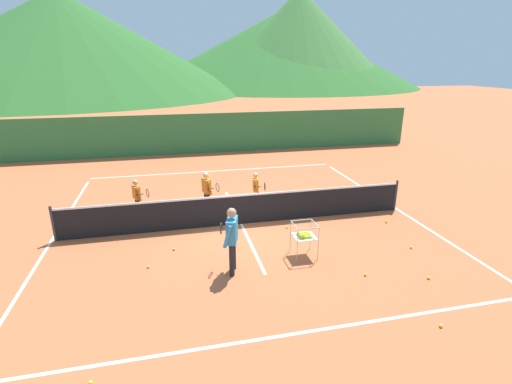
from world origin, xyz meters
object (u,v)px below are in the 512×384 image
(tennis_net, at_px, (241,209))
(student_0, at_px, (137,195))
(tennis_ball_8, at_px, (411,247))
(ball_cart, at_px, (304,235))
(tennis_ball_2, at_px, (441,326))
(tennis_ball_1, at_px, (90,383))
(student_1, at_px, (207,188))
(tennis_ball_0, at_px, (174,249))
(tennis_ball_4, at_px, (148,267))
(tennis_ball_5, at_px, (386,222))
(tennis_ball_3, at_px, (287,227))
(instructor, at_px, (232,234))
(tennis_ball_7, at_px, (429,278))
(student_2, at_px, (256,187))
(tennis_ball_6, at_px, (365,275))

(tennis_net, relative_size, student_0, 8.55)
(tennis_ball_8, bearing_deg, ball_cart, 174.54)
(tennis_ball_2, bearing_deg, tennis_ball_1, 179.50)
(tennis_net, height_order, student_1, student_1)
(tennis_ball_0, relative_size, tennis_ball_1, 1.00)
(tennis_ball_4, height_order, tennis_ball_5, same)
(tennis_ball_2, height_order, tennis_ball_8, same)
(student_1, relative_size, tennis_ball_5, 20.20)
(student_1, xyz_separation_m, tennis_ball_0, (-1.19, -2.60, -0.79))
(student_0, bearing_deg, tennis_ball_1, -92.89)
(ball_cart, bearing_deg, tennis_ball_5, 23.51)
(tennis_ball_0, bearing_deg, tennis_ball_4, -128.66)
(ball_cart, distance_m, tennis_ball_3, 1.83)
(student_1, relative_size, tennis_ball_8, 20.20)
(instructor, xyz_separation_m, tennis_ball_1, (-2.75, -2.85, -0.96))
(tennis_ball_3, relative_size, tennis_ball_8, 1.00)
(student_0, distance_m, tennis_ball_1, 7.00)
(tennis_ball_0, distance_m, tennis_ball_7, 6.40)
(ball_cart, height_order, tennis_ball_8, ball_cart)
(tennis_ball_5, relative_size, tennis_ball_7, 1.00)
(tennis_ball_4, distance_m, tennis_ball_7, 6.70)
(tennis_ball_0, bearing_deg, student_0, 111.52)
(student_1, xyz_separation_m, student_2, (1.68, 0.05, -0.08))
(student_1, distance_m, tennis_ball_3, 3.02)
(tennis_net, relative_size, tennis_ball_6, 158.02)
(tennis_ball_3, distance_m, tennis_ball_7, 4.22)
(tennis_ball_1, xyz_separation_m, tennis_ball_5, (7.96, 4.66, 0.00))
(instructor, distance_m, tennis_ball_5, 5.60)
(tennis_ball_1, relative_size, tennis_ball_4, 1.00)
(tennis_ball_8, bearing_deg, tennis_ball_7, -109.79)
(tennis_ball_4, xyz_separation_m, tennis_ball_7, (6.39, -2.00, 0.00))
(ball_cart, relative_size, tennis_ball_0, 13.22)
(student_0, xyz_separation_m, tennis_ball_4, (0.41, -3.46, -0.72))
(tennis_ball_0, bearing_deg, instructor, -46.99)
(student_1, distance_m, student_2, 1.68)
(tennis_net, height_order, student_0, student_0)
(tennis_ball_7, bearing_deg, instructor, 162.92)
(ball_cart, distance_m, tennis_ball_7, 3.08)
(tennis_ball_7, bearing_deg, student_0, 141.24)
(tennis_ball_2, bearing_deg, tennis_ball_4, 147.31)
(instructor, relative_size, student_2, 1.34)
(tennis_ball_6, distance_m, tennis_ball_8, 2.13)
(student_2, bearing_deg, tennis_ball_1, -121.63)
(student_2, relative_size, tennis_ball_7, 18.19)
(instructor, height_order, tennis_ball_6, instructor)
(student_0, bearing_deg, tennis_ball_8, -28.67)
(tennis_ball_0, distance_m, tennis_ball_8, 6.42)
(tennis_ball_2, bearing_deg, tennis_ball_5, 70.48)
(tennis_ball_1, bearing_deg, student_2, 58.37)
(tennis_ball_1, bearing_deg, tennis_net, 58.14)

